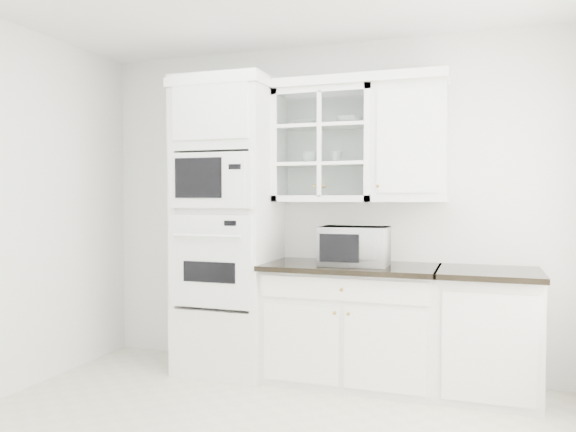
% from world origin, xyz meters
% --- Properties ---
extents(room_shell, '(4.00, 3.50, 2.70)m').
position_xyz_m(room_shell, '(0.00, 0.43, 1.78)').
color(room_shell, white).
rests_on(room_shell, ground).
extents(oven_column, '(0.76, 0.68, 2.40)m').
position_xyz_m(oven_column, '(-0.75, 1.42, 1.20)').
color(oven_column, white).
rests_on(oven_column, ground).
extents(base_cabinet_run, '(1.32, 0.67, 0.92)m').
position_xyz_m(base_cabinet_run, '(0.28, 1.45, 0.46)').
color(base_cabinet_run, white).
rests_on(base_cabinet_run, ground).
extents(extra_base_cabinet, '(0.72, 0.67, 0.92)m').
position_xyz_m(extra_base_cabinet, '(1.28, 1.45, 0.46)').
color(extra_base_cabinet, white).
rests_on(extra_base_cabinet, ground).
extents(upper_cabinet_glass, '(0.80, 0.33, 0.90)m').
position_xyz_m(upper_cabinet_glass, '(0.03, 1.58, 1.85)').
color(upper_cabinet_glass, white).
rests_on(upper_cabinet_glass, room_shell).
extents(upper_cabinet_solid, '(0.55, 0.33, 0.90)m').
position_xyz_m(upper_cabinet_solid, '(0.71, 1.58, 1.85)').
color(upper_cabinet_solid, white).
rests_on(upper_cabinet_solid, room_shell).
extents(crown_molding, '(2.14, 0.38, 0.07)m').
position_xyz_m(crown_molding, '(-0.07, 1.56, 2.33)').
color(crown_molding, white).
rests_on(crown_molding, room_shell).
extents(countertop_microwave, '(0.52, 0.44, 0.29)m').
position_xyz_m(countertop_microwave, '(0.32, 1.39, 1.07)').
color(countertop_microwave, white).
rests_on(countertop_microwave, base_cabinet_run).
extents(bowl_a, '(0.21, 0.21, 0.05)m').
position_xyz_m(bowl_a, '(-0.15, 1.59, 2.03)').
color(bowl_a, white).
rests_on(bowl_a, upper_cabinet_glass).
extents(bowl_b, '(0.23, 0.23, 0.06)m').
position_xyz_m(bowl_b, '(0.23, 1.59, 2.04)').
color(bowl_b, white).
rests_on(bowl_b, upper_cabinet_glass).
extents(cup_a, '(0.15, 0.15, 0.10)m').
position_xyz_m(cup_a, '(-0.10, 1.60, 1.76)').
color(cup_a, white).
rests_on(cup_a, upper_cabinet_glass).
extents(cup_b, '(0.12, 0.12, 0.09)m').
position_xyz_m(cup_b, '(0.12, 1.57, 1.76)').
color(cup_b, white).
rests_on(cup_b, upper_cabinet_glass).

